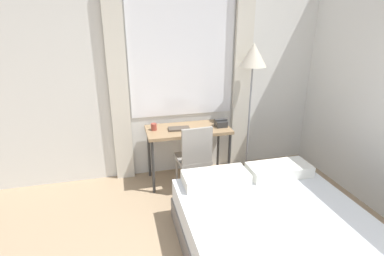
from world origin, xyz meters
The scene contains 8 objects.
wall_back_with_window centered at (0.03, 3.22, 1.35)m, with size 5.34×0.13×2.70m.
desk centered at (0.23, 2.88, 0.69)m, with size 1.09×0.53×0.76m.
desk_chair centered at (0.24, 2.59, 0.50)m, with size 0.42×0.42×0.90m.
bed centered at (0.67, 1.19, 0.24)m, with size 1.64×1.93×0.59m.
standing_lamp centered at (1.10, 2.90, 1.55)m, with size 0.35×0.35×1.82m.
telephone centered at (0.67, 2.85, 0.80)m, with size 0.17×0.15×0.10m.
book centered at (0.10, 2.86, 0.77)m, with size 0.28×0.16×0.02m.
mug centered at (-0.22, 2.92, 0.80)m, with size 0.07×0.07×0.09m.
Camera 1 is at (-0.62, -0.70, 2.12)m, focal length 28.00 mm.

